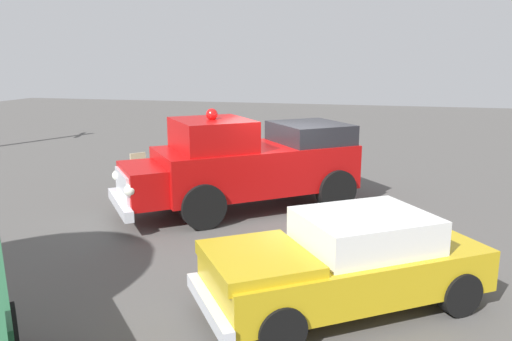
% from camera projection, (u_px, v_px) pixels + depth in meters
% --- Properties ---
extents(ground_plane, '(60.00, 60.00, 0.00)m').
position_uv_depth(ground_plane, '(275.00, 212.00, 12.71)').
color(ground_plane, '#514F4C').
extents(vintage_fire_truck, '(6.01, 5.39, 2.59)m').
position_uv_depth(vintage_fire_truck, '(247.00, 163.00, 12.74)').
color(vintage_fire_truck, black).
rests_on(vintage_fire_truck, ground).
extents(classic_hot_rod, '(4.63, 4.01, 1.46)m').
position_uv_depth(classic_hot_rod, '(344.00, 261.00, 7.75)').
color(classic_hot_rod, black).
rests_on(classic_hot_rod, ground).
extents(lawn_chair_near_truck, '(0.61, 0.60, 1.02)m').
position_uv_depth(lawn_chair_near_truck, '(264.00, 162.00, 15.78)').
color(lawn_chair_near_truck, '#B7BABF').
rests_on(lawn_chair_near_truck, ground).
extents(lawn_chair_spare, '(0.69, 0.69, 1.02)m').
position_uv_depth(lawn_chair_spare, '(140.00, 168.00, 15.01)').
color(lawn_chair_spare, '#B7BABF').
rests_on(lawn_chair_spare, ground).
extents(spectator_seated, '(0.49, 0.61, 1.29)m').
position_uv_depth(spectator_seated, '(264.00, 160.00, 15.63)').
color(spectator_seated, '#383842').
rests_on(spectator_seated, ground).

